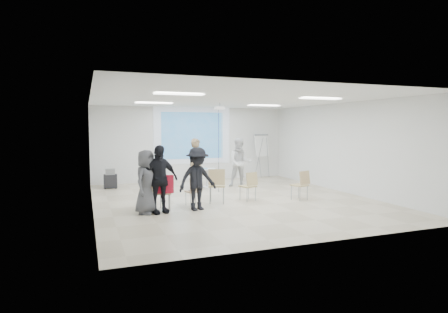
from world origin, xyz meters
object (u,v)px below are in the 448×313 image
object	(u,v)px
player_left	(197,161)
audience_mid	(197,175)
chair_left_mid	(163,190)
chair_right_inner	(249,184)
av_cart	(110,179)
pedestal_table	(208,177)
chair_center	(217,183)
audience_left	(159,174)
flipchart_easel	(262,146)
audience_outer	(146,178)
chair_left_inner	(194,189)
chair_far_left	(152,187)
laptop	(193,190)
player_right	(240,160)
chair_right_far	(302,183)

from	to	relation	value
player_left	audience_mid	size ratio (longest dim) A/B	1.09
chair_left_mid	chair_right_inner	distance (m)	2.69
av_cart	chair_left_mid	bearing A→B (deg)	-74.13
pedestal_table	chair_right_inner	distance (m)	2.82
chair_center	player_left	bearing A→B (deg)	109.85
audience_left	chair_right_inner	bearing A→B (deg)	0.05
chair_center	flipchart_easel	size ratio (longest dim) A/B	0.53
audience_outer	chair_left_inner	bearing A→B (deg)	-34.62
chair_far_left	chair_left_inner	size ratio (longest dim) A/B	1.25
audience_mid	flipchart_easel	size ratio (longest dim) A/B	0.99
audience_mid	chair_far_left	bearing A→B (deg)	137.84
laptop	player_right	bearing A→B (deg)	-145.48
chair_far_left	av_cart	xyz separation A→B (m)	(-0.85, 3.91, -0.27)
chair_far_left	av_cart	size ratio (longest dim) A/B	1.43
player_right	chair_left_mid	size ratio (longest dim) A/B	2.15
player_right	av_cart	xyz separation A→B (m)	(-4.50, 1.28, -0.67)
player_left	flipchart_easel	size ratio (longest dim) A/B	1.08
chair_left_inner	audience_left	world-z (taller)	audience_left
chair_left_inner	chair_left_mid	bearing A→B (deg)	-174.23
audience_outer	chair_center	bearing A→B (deg)	-37.30
laptop	flipchart_easel	size ratio (longest dim) A/B	0.15
player_left	chair_left_inner	world-z (taller)	player_left
player_right	av_cart	size ratio (longest dim) A/B	2.85
chair_right_far	chair_left_inner	bearing A→B (deg)	157.00
player_left	chair_left_mid	bearing A→B (deg)	-142.78
player_right	audience_mid	world-z (taller)	player_right
audience_mid	audience_outer	world-z (taller)	audience_mid
laptop	chair_far_left	bearing A→B (deg)	-12.60
laptop	audience_mid	size ratio (longest dim) A/B	0.16
chair_far_left	player_right	bearing A→B (deg)	18.50
chair_left_mid	chair_right_far	world-z (taller)	chair_left_mid
player_left	player_right	size ratio (longest dim) A/B	1.03
chair_left_inner	chair_right_inner	distance (m)	1.73
chair_far_left	chair_right_inner	size ratio (longest dim) A/B	1.15
chair_right_far	laptop	size ratio (longest dim) A/B	3.04
chair_right_far	laptop	xyz separation A→B (m)	(-3.25, 0.39, -0.10)
chair_left_mid	audience_outer	xyz separation A→B (m)	(-0.45, -0.15, 0.36)
laptop	pedestal_table	bearing A→B (deg)	-127.00
chair_right_inner	audience_left	bearing A→B (deg)	176.96
av_cart	player_right	bearing A→B (deg)	-13.72
audience_left	av_cart	xyz separation A→B (m)	(-0.91, 4.53, -0.68)
chair_left_mid	chair_right_far	xyz separation A→B (m)	(4.17, -0.01, -0.02)
chair_center	laptop	distance (m)	0.74
audience_left	chair_far_left	bearing A→B (deg)	82.73
player_left	flipchart_easel	world-z (taller)	player_left
pedestal_table	av_cart	xyz separation A→B (m)	(-3.31, 1.09, -0.08)
chair_center	av_cart	world-z (taller)	chair_center
chair_right_inner	chair_center	bearing A→B (deg)	164.63
chair_left_mid	chair_center	bearing A→B (deg)	22.16
pedestal_table	laptop	world-z (taller)	pedestal_table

